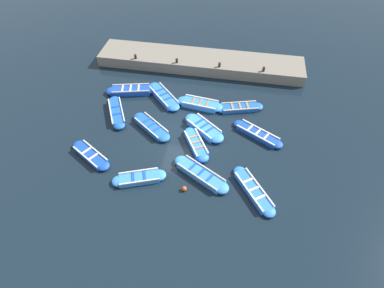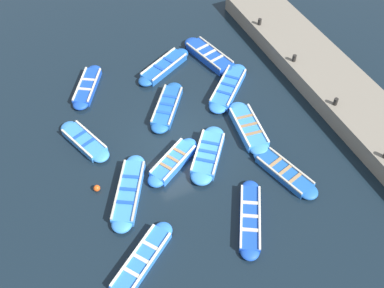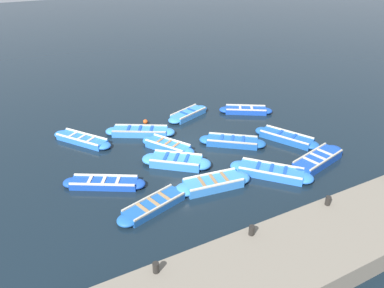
# 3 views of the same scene
# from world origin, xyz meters

# --- Properties ---
(ground_plane) EXTENTS (120.00, 120.00, 0.00)m
(ground_plane) POSITION_xyz_m (0.00, 0.00, 0.00)
(ground_plane) COLOR black
(boat_far_corner) EXTENTS (3.42, 2.73, 0.37)m
(boat_far_corner) POSITION_xyz_m (3.59, 4.93, 0.16)
(boat_far_corner) COLOR blue
(boat_far_corner) RESTS_ON ground
(boat_inner_gap) EXTENTS (3.57, 2.34, 0.42)m
(boat_inner_gap) POSITION_xyz_m (-1.34, -4.84, 0.18)
(boat_inner_gap) COLOR #1E59AD
(boat_inner_gap) RESTS_ON ground
(boat_broadside) EXTENTS (3.40, 3.25, 0.43)m
(boat_broadside) POSITION_xyz_m (-3.65, -2.00, 0.18)
(boat_broadside) COLOR blue
(boat_broadside) RESTS_ON ground
(boat_stern_in) EXTENTS (1.72, 3.52, 0.36)m
(boat_stern_in) POSITION_xyz_m (-3.38, 3.68, 0.15)
(boat_stern_in) COLOR #1E59AD
(boat_stern_in) RESTS_ON ground
(boat_drifting) EXTENTS (1.84, 3.22, 0.38)m
(boat_drifting) POSITION_xyz_m (3.89, -1.60, 0.16)
(boat_drifting) COLOR #3884E0
(boat_drifting) RESTS_ON ground
(boat_centre) EXTENTS (2.37, 3.20, 0.38)m
(boat_centre) POSITION_xyz_m (2.74, -5.05, 0.16)
(boat_centre) COLOR #1947B7
(boat_centre) RESTS_ON ground
(boat_alongside) EXTENTS (2.80, 3.29, 0.40)m
(boat_alongside) POSITION_xyz_m (-0.34, -2.04, 0.17)
(boat_alongside) COLOR #1E59AD
(boat_alongside) RESTS_ON ground
(boat_end_of_row) EXTENTS (1.34, 3.55, 0.46)m
(boat_end_of_row) POSITION_xyz_m (-3.22, 0.82, 0.20)
(boat_end_of_row) COLOR #3884E0
(boat_end_of_row) RESTS_ON ground
(boat_bow_out) EXTENTS (2.85, 3.22, 0.46)m
(boat_bow_out) POSITION_xyz_m (-0.82, 1.46, 0.20)
(boat_bow_out) COLOR #3884E0
(boat_bow_out) RESTS_ON ground
(boat_mid_row) EXTENTS (1.79, 3.89, 0.47)m
(boat_mid_row) POSITION_xyz_m (-3.89, -4.61, 0.20)
(boat_mid_row) COLOR #1947B7
(boat_mid_row) RESTS_ON ground
(boat_tucked) EXTENTS (3.05, 2.20, 0.46)m
(boat_tucked) POSITION_xyz_m (0.73, 1.20, 0.20)
(boat_tucked) COLOR blue
(boat_tucked) RESTS_ON ground
(boat_outer_left) EXTENTS (2.45, 3.52, 0.37)m
(boat_outer_left) POSITION_xyz_m (-0.93, 5.02, 0.16)
(boat_outer_left) COLOR #1947B7
(boat_outer_left) RESTS_ON ground
(boat_outer_right) EXTENTS (2.64, 3.75, 0.42)m
(boat_outer_right) POSITION_xyz_m (3.00, 1.85, 0.18)
(boat_outer_right) COLOR #3884E0
(boat_outer_right) RESTS_ON ground
(quay_wall) EXTENTS (3.05, 16.92, 0.88)m
(quay_wall) POSITION_xyz_m (-8.39, 0.00, 0.44)
(quay_wall) COLOR slate
(quay_wall) RESTS_ON ground
(bollard_north) EXTENTS (0.20, 0.20, 0.35)m
(bollard_north) POSITION_xyz_m (-7.21, -5.17, 1.05)
(bollard_north) COLOR black
(bollard_north) RESTS_ON quay_wall
(bollard_mid_north) EXTENTS (0.20, 0.20, 0.35)m
(bollard_mid_north) POSITION_xyz_m (-7.21, -1.72, 1.05)
(bollard_mid_north) COLOR black
(bollard_mid_north) RESTS_ON quay_wall
(bollard_mid_south) EXTENTS (0.20, 0.20, 0.35)m
(bollard_mid_south) POSITION_xyz_m (-7.21, 1.72, 1.05)
(bollard_mid_south) COLOR black
(bollard_mid_south) RESTS_ON quay_wall
(bollard_south) EXTENTS (0.20, 0.20, 0.35)m
(bollard_south) POSITION_xyz_m (-7.21, 5.17, 1.05)
(bollard_south) COLOR black
(bollard_south) RESTS_ON quay_wall
(buoy_orange_near) EXTENTS (0.28, 0.28, 0.28)m
(buoy_orange_near) POSITION_xyz_m (4.14, 1.10, 0.14)
(buoy_orange_near) COLOR #E05119
(buoy_orange_near) RESTS_ON ground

